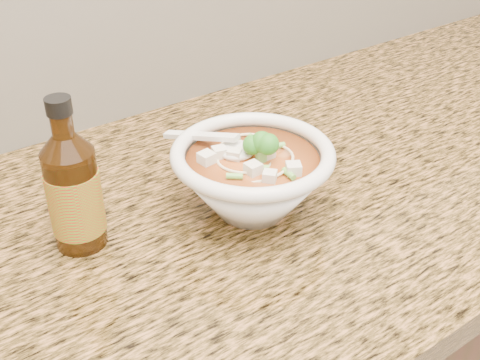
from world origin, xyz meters
TOP-DOWN VIEW (x-y plane):
  - counter_slab at (0.00, 1.68)m, footprint 4.00×0.68m
  - soup_bowl at (0.06, 1.63)m, footprint 0.21×0.23m
  - hot_sauce_bottle at (-0.15, 1.70)m, footprint 0.08×0.08m

SIDE VIEW (x-z plane):
  - counter_slab at x=0.00m, z-range 0.86..0.90m
  - soup_bowl at x=0.06m, z-range 0.89..1.01m
  - hot_sauce_bottle at x=-0.15m, z-range 0.88..1.07m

